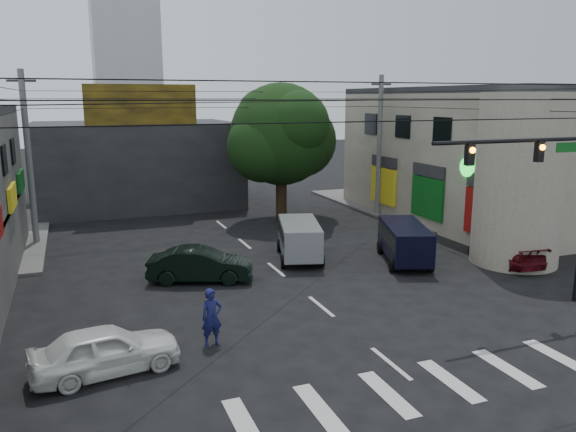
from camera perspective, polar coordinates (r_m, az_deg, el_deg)
ground at (r=19.90m, az=5.81°, el=-11.06°), size 160.00×160.00×0.00m
sidewalk_far_right at (r=43.95m, az=16.21°, el=1.39°), size 16.00×16.00×0.15m
building_right at (r=39.61m, az=20.91°, el=5.71°), size 14.00×18.00×8.00m
corner_column at (r=28.33m, az=22.43°, el=3.41°), size 4.00×4.00×8.00m
building_far at (r=42.77m, az=-15.16°, el=5.13°), size 14.00×10.00×6.00m
billboard at (r=37.64m, az=-14.69°, el=10.86°), size 7.00×0.30×2.60m
street_tree at (r=35.59m, az=-0.70°, el=8.25°), size 6.40×6.40×8.70m
traffic_gantry at (r=22.49m, az=25.42°, el=3.31°), size 7.10×0.35×7.20m
utility_pole_far_left at (r=32.50m, az=-24.84°, el=5.26°), size 0.32×0.32×9.20m
utility_pole_far_right at (r=37.55m, az=9.25°, el=6.96°), size 0.32×0.32×9.20m
dark_sedan at (r=24.44m, az=-8.87°, el=-4.91°), size 4.31×5.40×1.46m
white_compact at (r=17.25m, az=-18.01°, el=-12.80°), size 2.88×4.64×1.42m
maroon_sedan at (r=28.61m, az=21.22°, el=-3.32°), size 2.58×4.65×1.25m
silver_minivan at (r=27.38m, az=1.18°, el=-2.53°), size 5.24×4.12×1.83m
navy_van at (r=27.40m, az=11.74°, el=-2.76°), size 5.76×4.77×1.85m
traffic_officer at (r=18.21m, az=-7.75°, el=-10.16°), size 0.79×0.62×1.88m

